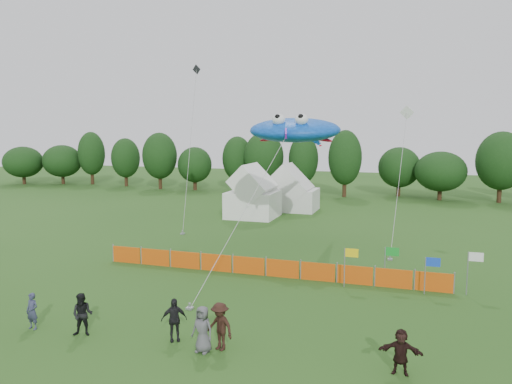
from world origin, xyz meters
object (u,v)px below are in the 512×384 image
(spectator_a, at_px, (32,311))
(spectator_f, at_px, (401,352))
(tent_left, at_px, (253,196))
(spectator_c, at_px, (220,326))
(spectator_d, at_px, (174,320))
(barrier_fence, at_px, (265,267))
(spectator_b, at_px, (83,315))
(tent_right, at_px, (292,193))
(stingray_kite, at_px, (297,130))
(spectator_e, at_px, (203,329))

(spectator_a, height_order, spectator_f, spectator_f)
(tent_left, height_order, spectator_c, tent_left)
(spectator_d, bearing_deg, barrier_fence, 51.88)
(spectator_a, bearing_deg, spectator_b, 5.69)
(spectator_a, xyz_separation_m, spectator_b, (2.41, 0.09, 0.10))
(tent_right, relative_size, barrier_fence, 0.26)
(spectator_b, xyz_separation_m, spectator_c, (5.72, 0.50, 0.04))
(barrier_fence, xyz_separation_m, spectator_c, (1.17, -9.63, 0.41))
(tent_left, height_order, tent_right, tent_left)
(tent_left, height_order, spectator_a, tent_left)
(stingray_kite, bearing_deg, spectator_c, -85.81)
(spectator_b, relative_size, spectator_d, 1.02)
(spectator_c, relative_size, stingray_kite, 0.08)
(spectator_d, distance_m, stingray_kite, 18.74)
(spectator_c, relative_size, spectator_e, 1.04)
(spectator_f, bearing_deg, spectator_c, -178.20)
(spectator_e, bearing_deg, spectator_c, 44.58)
(spectator_d, bearing_deg, tent_left, 68.98)
(spectator_c, distance_m, spectator_d, 2.02)
(stingray_kite, bearing_deg, spectator_a, -110.81)
(tent_left, relative_size, stingray_kite, 0.21)
(spectator_e, bearing_deg, spectator_a, -168.56)
(stingray_kite, bearing_deg, spectator_b, -103.91)
(tent_left, distance_m, barrier_fence, 18.96)
(spectator_f, bearing_deg, spectator_a, -176.66)
(tent_left, xyz_separation_m, spectator_f, (14.28, -27.18, -1.23))
(barrier_fence, relative_size, stingray_kite, 0.91)
(barrier_fence, distance_m, spectator_b, 11.12)
(spectator_c, height_order, spectator_f, spectator_c)
(spectator_a, height_order, spectator_d, spectator_d)
(spectator_e, distance_m, stingray_kite, 19.26)
(barrier_fence, relative_size, spectator_c, 10.90)
(spectator_d, bearing_deg, tent_right, 62.75)
(tent_left, height_order, spectator_e, tent_left)
(tent_right, xyz_separation_m, spectator_f, (11.76, -32.22, -1.03))
(barrier_fence, bearing_deg, spectator_a, -124.27)
(tent_left, height_order, spectator_d, tent_left)
(spectator_c, xyz_separation_m, stingray_kite, (-1.28, 17.44, 7.24))
(stingray_kite, bearing_deg, spectator_f, -65.74)
(barrier_fence, xyz_separation_m, spectator_d, (-0.85, -9.44, 0.36))
(tent_right, xyz_separation_m, spectator_d, (3.24, -32.18, -0.96))
(spectator_d, xyz_separation_m, spectator_f, (8.52, -0.03, -0.07))
(spectator_d, distance_m, spectator_e, 1.58)
(tent_left, xyz_separation_m, spectator_e, (7.23, -27.71, -1.13))
(barrier_fence, height_order, spectator_a, spectator_a)
(tent_right, distance_m, spectator_b, 32.90)
(spectator_a, xyz_separation_m, spectator_f, (14.64, 0.75, 0.02))
(spectator_b, bearing_deg, spectator_c, -12.39)
(spectator_a, bearing_deg, spectator_f, 6.54)
(spectator_d, bearing_deg, spectator_f, -33.23)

